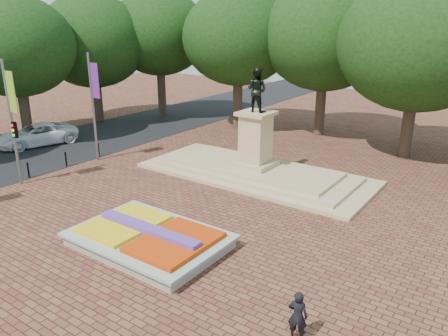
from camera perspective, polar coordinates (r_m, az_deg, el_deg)
name	(u,v)px	position (r m, az deg, el deg)	size (l,w,h in m)	color
ground	(164,223)	(20.62, -7.78, -7.09)	(90.00, 90.00, 0.00)	brown
asphalt_street	(61,147)	(34.57, -20.50, 2.65)	(9.00, 90.00, 0.02)	black
flower_bed	(149,238)	(18.54, -9.72, -9.03)	(6.30, 4.30, 0.91)	gray
monument	(255,161)	(26.22, 4.08, 0.87)	(14.00, 6.00, 6.40)	tan
tree_row_back	(360,53)	(33.17, 17.29, 14.09)	(44.80, 8.80, 10.43)	#37281E
tree_row_street	(10,56)	(37.16, -26.15, 13.04)	(8.40, 25.40, 9.98)	#37281E
banner_poles	(7,119)	(26.44, -26.51, 5.79)	(0.88, 11.17, 7.00)	slate
bollard_row	(7,176)	(27.72, -26.48, -0.90)	(0.12, 13.12, 0.98)	black
van	(37,135)	(35.51, -23.25, 4.02)	(2.64, 5.72, 1.59)	white
pedestrian	(298,316)	(13.54, 9.59, -18.50)	(0.59, 0.39, 1.61)	black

